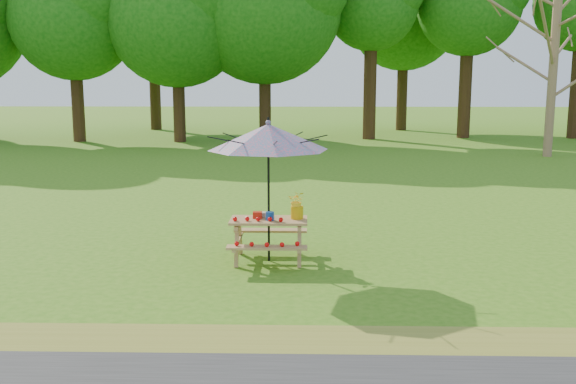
{
  "coord_description": "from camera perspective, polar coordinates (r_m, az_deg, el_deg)",
  "views": [
    {
      "loc": [
        1.44,
        -9.24,
        2.8
      ],
      "look_at": [
        1.21,
        0.5,
        1.1
      ],
      "focal_mm": 40.0,
      "sensor_mm": 36.0,
      "label": 1
    }
  ],
  "objects": [
    {
      "name": "flower_bucket",
      "position": [
        9.98,
        0.81,
        -1.09
      ],
      "size": [
        0.29,
        0.26,
        0.43
      ],
      "color": "#D7A20B",
      "rests_on": "picnic_table"
    },
    {
      "name": "ground",
      "position": [
        9.76,
        -7.23,
        -6.85
      ],
      "size": [
        120.0,
        120.0,
        0.0
      ],
      "primitive_type": "plane",
      "color": "#3A7416",
      "rests_on": "ground"
    },
    {
      "name": "produce_bins",
      "position": [
        10.01,
        -2.07,
        -2.08
      ],
      "size": [
        0.34,
        0.4,
        0.13
      ],
      "color": "red",
      "rests_on": "picnic_table"
    },
    {
      "name": "picnic_table",
      "position": [
        10.06,
        -1.71,
        -4.34
      ],
      "size": [
        1.2,
        1.32,
        0.67
      ],
      "color": "#A6824B",
      "rests_on": "ground"
    },
    {
      "name": "tomatoes_row",
      "position": [
        9.81,
        -2.65,
        -2.44
      ],
      "size": [
        0.77,
        0.13,
        0.07
      ],
      "primitive_type": null,
      "color": "#F00808",
      "rests_on": "picnic_table"
    },
    {
      "name": "patio_umbrella",
      "position": [
        9.79,
        -1.76,
        4.9
      ],
      "size": [
        2.17,
        2.17,
        2.25
      ],
      "color": "black",
      "rests_on": "ground"
    },
    {
      "name": "drygrass_strip",
      "position": [
        7.17,
        -10.62,
        -13.26
      ],
      "size": [
        120.0,
        1.2,
        0.01
      ],
      "primitive_type": "cube",
      "color": "olive",
      "rests_on": "ground"
    }
  ]
}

